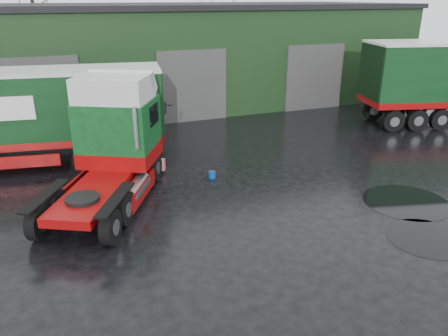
{
  "coord_description": "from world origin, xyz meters",
  "views": [
    {
      "loc": [
        -5.32,
        -9.61,
        6.73
      ],
      "look_at": [
        -0.67,
        2.28,
        1.7
      ],
      "focal_mm": 35.0,
      "sensor_mm": 36.0,
      "label": 1
    }
  ],
  "objects_px": {
    "tree_back_a": "(35,23)",
    "trailer_left": "(1,121)",
    "warehouse": "(165,53)",
    "hero_tractor": "(99,148)",
    "wash_bucket": "(212,175)",
    "tree_back_b": "(222,31)"
  },
  "relations": [
    {
      "from": "warehouse",
      "to": "tree_back_b",
      "type": "height_order",
      "value": "tree_back_b"
    },
    {
      "from": "trailer_left",
      "to": "tree_back_b",
      "type": "distance_m",
      "value": 26.9
    },
    {
      "from": "warehouse",
      "to": "wash_bucket",
      "type": "bearing_deg",
      "value": -97.59
    },
    {
      "from": "wash_bucket",
      "to": "warehouse",
      "type": "bearing_deg",
      "value": 82.41
    },
    {
      "from": "warehouse",
      "to": "tree_back_b",
      "type": "bearing_deg",
      "value": 51.34
    },
    {
      "from": "wash_bucket",
      "to": "tree_back_b",
      "type": "height_order",
      "value": "tree_back_b"
    },
    {
      "from": "tree_back_a",
      "to": "trailer_left",
      "type": "bearing_deg",
      "value": -94.21
    },
    {
      "from": "wash_bucket",
      "to": "tree_back_a",
      "type": "xyz_separation_m",
      "value": [
        -6.07,
        24.51,
        4.62
      ]
    },
    {
      "from": "hero_tractor",
      "to": "wash_bucket",
      "type": "xyz_separation_m",
      "value": [
        4.26,
        0.99,
        -1.97
      ]
    },
    {
      "from": "wash_bucket",
      "to": "tree_back_a",
      "type": "height_order",
      "value": "tree_back_a"
    },
    {
      "from": "tree_back_a",
      "to": "wash_bucket",
      "type": "bearing_deg",
      "value": -76.1
    },
    {
      "from": "trailer_left",
      "to": "tree_back_a",
      "type": "bearing_deg",
      "value": 4.72
    },
    {
      "from": "warehouse",
      "to": "tree_back_a",
      "type": "height_order",
      "value": "tree_back_a"
    },
    {
      "from": "warehouse",
      "to": "wash_bucket",
      "type": "relative_size",
      "value": 113.15
    },
    {
      "from": "wash_bucket",
      "to": "tree_back_b",
      "type": "xyz_separation_m",
      "value": [
        9.93,
        24.51,
        3.62
      ]
    },
    {
      "from": "warehouse",
      "to": "hero_tractor",
      "type": "bearing_deg",
      "value": -111.78
    },
    {
      "from": "hero_tractor",
      "to": "wash_bucket",
      "type": "bearing_deg",
      "value": 41.22
    },
    {
      "from": "hero_tractor",
      "to": "tree_back_a",
      "type": "xyz_separation_m",
      "value": [
        -1.81,
        25.5,
        2.64
      ]
    },
    {
      "from": "warehouse",
      "to": "tree_back_b",
      "type": "distance_m",
      "value": 12.82
    },
    {
      "from": "trailer_left",
      "to": "wash_bucket",
      "type": "distance_m",
      "value": 8.84
    },
    {
      "from": "warehouse",
      "to": "hero_tractor",
      "type": "distance_m",
      "value": 16.72
    },
    {
      "from": "warehouse",
      "to": "tree_back_b",
      "type": "relative_size",
      "value": 4.32
    }
  ]
}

